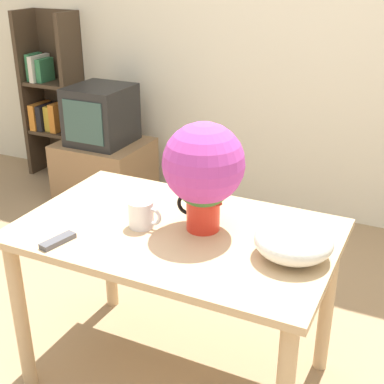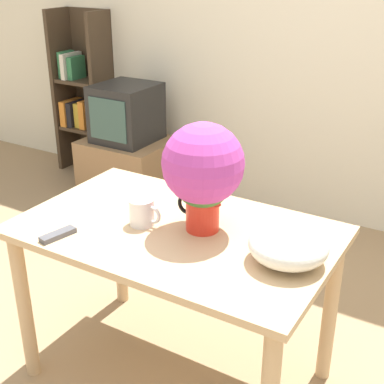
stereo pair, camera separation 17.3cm
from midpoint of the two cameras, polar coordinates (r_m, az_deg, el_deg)
wall_back at (r=3.59m, az=10.55°, el=17.27°), size 8.00×0.05×2.60m
table at (r=2.13m, az=-4.03°, el=-6.60°), size 1.22×0.76×0.73m
flower_vase at (r=1.97m, az=-1.29°, el=2.30°), size 0.31×0.31×0.42m
coffee_mug at (r=2.08m, az=-7.76°, el=-2.40°), size 0.14×0.10×0.11m
white_bowl at (r=1.87m, az=8.19°, el=-5.26°), size 0.27×0.27×0.13m
remote_control at (r=2.04m, az=-16.50°, el=-5.07°), size 0.07×0.15×0.02m
tv_stand at (r=4.04m, az=-10.47°, el=2.21°), size 0.62×0.53×0.45m
tv_set at (r=3.90m, az=-10.96°, el=8.07°), size 0.40×0.43×0.41m
bookshelf at (r=4.53m, az=-15.73°, el=9.61°), size 0.46×0.27×1.32m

